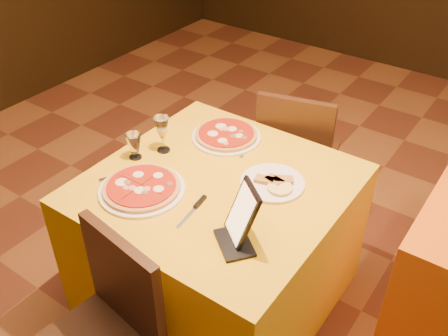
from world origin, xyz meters
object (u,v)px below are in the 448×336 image
Objects in this scene: pizza_far at (226,136)px; wine_glass at (162,134)px; chair_main_far at (298,153)px; tablet at (242,214)px; pizza_near at (142,189)px; water_glass at (134,146)px; main_table at (218,242)px.

wine_glass is at bearing -124.30° from pizza_far.
tablet is (0.29, -1.05, 0.41)m from chair_main_far.
tablet is (0.52, 0.01, 0.10)m from pizza_near.
tablet is at bearing 91.13° from chair_main_far.
water_glass is 0.53× the size of tablet.
water_glass reaches higher than pizza_far.
main_table is at bearing -8.30° from wine_glass.
pizza_far is 0.73m from tablet.
chair_main_far is (0.00, 0.82, 0.08)m from main_table.
wine_glass is at bearing 50.22° from chair_main_far.
water_glass is at bearing 49.69° from chair_main_far.
pizza_far is at bearing 55.70° from wine_glass.
main_table is 0.62m from tablet.
main_table is at bearing -60.91° from pizza_far.
main_table is 5.79× the size of wine_glass.
chair_main_far is 0.61m from pizza_far.
water_glass is (-0.07, -0.13, -0.03)m from wine_glass.
chair_main_far is 1.13m from pizza_near.
wine_glass is at bearing -165.82° from tablet.
tablet is (0.47, -0.56, 0.10)m from pizza_far.
pizza_near is 0.27m from water_glass.
chair_main_far is at bearing 90.00° from main_table.
pizza_near is at bearing -65.77° from wine_glass.
pizza_far is 1.85× the size of wine_glass.
water_glass is at bearing -122.78° from pizza_far.
wine_glass reaches higher than water_glass.
water_glass is 0.74m from tablet.
pizza_far is at bearing 84.98° from pizza_near.
main_table is 0.60m from wine_glass.
wine_glass reaches higher than pizza_far.
main_table is 0.82m from chair_main_far.
chair_main_far reaches higher than pizza_near.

